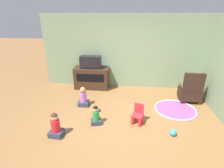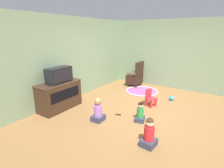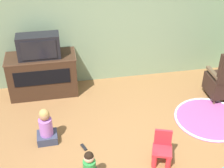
{
  "view_description": "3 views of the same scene",
  "coord_description": "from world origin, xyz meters",
  "px_view_note": "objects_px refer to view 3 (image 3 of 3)",
  "views": [
    {
      "loc": [
        0.22,
        -3.85,
        2.63
      ],
      "look_at": [
        -0.25,
        0.63,
        0.79
      ],
      "focal_mm": 28.0,
      "sensor_mm": 36.0,
      "label": 1
    },
    {
      "loc": [
        -4.26,
        -1.75,
        2.14
      ],
      "look_at": [
        -0.21,
        0.94,
        0.7
      ],
      "focal_mm": 28.0,
      "sensor_mm": 36.0,
      "label": 2
    },
    {
      "loc": [
        -0.82,
        -3.02,
        3.39
      ],
      "look_at": [
        -0.07,
        0.94,
        0.81
      ],
      "focal_mm": 50.0,
      "sensor_mm": 36.0,
      "label": 3
    }
  ],
  "objects_px": {
    "television": "(39,46)",
    "yellow_kid_chair": "(162,151)",
    "child_watching_right": "(46,128)",
    "tv_cabinet": "(43,74)",
    "remote_control": "(84,147)"
  },
  "relations": [
    {
      "from": "child_watching_right",
      "to": "yellow_kid_chair",
      "type": "bearing_deg",
      "value": -26.2
    },
    {
      "from": "tv_cabinet",
      "to": "remote_control",
      "type": "xyz_separation_m",
      "value": [
        0.57,
        -1.64,
        -0.4
      ]
    },
    {
      "from": "tv_cabinet",
      "to": "yellow_kid_chair",
      "type": "distance_m",
      "value": 2.69
    },
    {
      "from": "television",
      "to": "yellow_kid_chair",
      "type": "distance_m",
      "value": 2.75
    },
    {
      "from": "tv_cabinet",
      "to": "yellow_kid_chair",
      "type": "height_order",
      "value": "tv_cabinet"
    },
    {
      "from": "yellow_kid_chair",
      "to": "remote_control",
      "type": "bearing_deg",
      "value": 174.51
    },
    {
      "from": "tv_cabinet",
      "to": "remote_control",
      "type": "height_order",
      "value": "tv_cabinet"
    },
    {
      "from": "yellow_kid_chair",
      "to": "remote_control",
      "type": "xyz_separation_m",
      "value": [
        -1.07,
        0.48,
        -0.2
      ]
    },
    {
      "from": "television",
      "to": "child_watching_right",
      "type": "distance_m",
      "value": 1.52
    },
    {
      "from": "tv_cabinet",
      "to": "child_watching_right",
      "type": "xyz_separation_m",
      "value": [
        0.03,
        -1.38,
        -0.15
      ]
    },
    {
      "from": "child_watching_right",
      "to": "television",
      "type": "bearing_deg",
      "value": 90.01
    },
    {
      "from": "television",
      "to": "yellow_kid_chair",
      "type": "relative_size",
      "value": 1.43
    },
    {
      "from": "child_watching_right",
      "to": "remote_control",
      "type": "xyz_separation_m",
      "value": [
        0.54,
        -0.26,
        -0.25
      ]
    },
    {
      "from": "yellow_kid_chair",
      "to": "remote_control",
      "type": "relative_size",
      "value": 3.31
    },
    {
      "from": "child_watching_right",
      "to": "tv_cabinet",
      "type": "bearing_deg",
      "value": 89.95
    }
  ]
}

